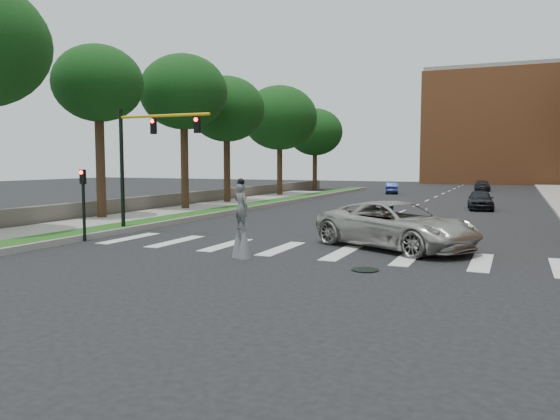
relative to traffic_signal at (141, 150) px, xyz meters
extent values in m
plane|color=black|center=(9.78, -3.00, -4.15)|extent=(160.00, 160.00, 0.00)
cube|color=#1A4B15|center=(-1.72, 17.00, -4.03)|extent=(2.00, 60.00, 0.25)
cube|color=#969690|center=(-0.67, 17.00, -4.01)|extent=(0.20, 60.00, 0.28)
cube|color=gray|center=(-4.72, 7.00, -4.06)|extent=(4.00, 60.00, 0.18)
cube|color=#5A554D|center=(-7.22, 19.00, -3.60)|extent=(0.50, 56.00, 1.10)
cylinder|color=black|center=(12.78, -5.00, -4.13)|extent=(0.90, 0.90, 0.04)
cube|color=#B9683A|center=(15.78, 75.00, 4.85)|extent=(26.00, 14.00, 18.00)
cylinder|color=black|center=(-1.22, 0.00, -1.05)|extent=(0.20, 0.20, 6.20)
cylinder|color=gold|center=(1.38, 0.00, 1.65)|extent=(5.20, 0.14, 0.14)
cube|color=black|center=(0.78, 0.00, 1.15)|extent=(0.28, 0.18, 0.75)
cylinder|color=#FF0C0C|center=(0.78, -0.10, 1.40)|extent=(0.18, 0.06, 0.18)
cube|color=black|center=(3.28, 0.00, 1.15)|extent=(0.28, 0.18, 0.75)
cylinder|color=#FF0C0C|center=(3.28, -0.10, 1.40)|extent=(0.18, 0.06, 0.18)
cylinder|color=black|center=(-0.52, -3.50, -2.65)|extent=(0.14, 0.14, 3.00)
cube|color=black|center=(-0.52, -3.50, -1.25)|extent=(0.25, 0.16, 0.65)
cylinder|color=#FF0C0C|center=(-0.52, -3.60, -1.05)|extent=(0.16, 0.05, 0.16)
cylinder|color=#342114|center=(8.10, -4.55, -3.62)|extent=(0.07, 0.07, 1.05)
cylinder|color=#342114|center=(7.79, -4.45, -3.62)|extent=(0.07, 0.07, 1.05)
cone|color=#5C5C60|center=(8.10, -4.55, -3.49)|extent=(0.52, 0.52, 1.32)
cone|color=#5C5C60|center=(7.79, -4.45, -3.49)|extent=(0.52, 0.52, 1.32)
imported|color=#5C5C60|center=(7.95, -4.50, -2.24)|extent=(0.73, 0.60, 1.72)
sphere|color=black|center=(7.95, -4.50, -1.31)|extent=(0.26, 0.26, 0.26)
cylinder|color=black|center=(7.95, -4.50, -1.36)|extent=(0.34, 0.34, 0.02)
cube|color=yellow|center=(7.99, -4.37, -1.76)|extent=(0.22, 0.05, 0.10)
imported|color=#ADABA4|center=(12.79, 0.00, -3.18)|extent=(7.66, 6.09, 1.94)
imported|color=black|center=(14.86, 20.77, -3.42)|extent=(2.23, 4.48, 1.47)
imported|color=navy|center=(4.47, 38.80, -3.53)|extent=(2.04, 3.95, 1.24)
imported|color=black|center=(13.49, 48.43, -3.52)|extent=(2.19, 4.50, 1.26)
cylinder|color=#342114|center=(-6.05, 3.88, -0.69)|extent=(0.56, 0.56, 6.92)
ellipsoid|color=black|center=(-6.05, 3.88, 4.12)|extent=(5.41, 5.41, 4.60)
cylinder|color=#342114|center=(-4.98, 11.47, -0.65)|extent=(0.56, 0.56, 7.00)
ellipsoid|color=black|center=(-4.98, 11.47, 4.43)|extent=(6.34, 6.34, 5.39)
cylinder|color=#342114|center=(-5.27, 18.33, -0.97)|extent=(0.56, 0.56, 6.36)
ellipsoid|color=black|center=(-5.27, 18.33, 3.82)|extent=(6.43, 6.43, 5.47)
cylinder|color=#342114|center=(-5.25, 29.49, -1.09)|extent=(0.56, 0.56, 6.12)
ellipsoid|color=black|center=(-5.25, 29.49, 3.90)|extent=(7.73, 7.73, 6.57)
cylinder|color=#342114|center=(-5.81, 41.78, -1.39)|extent=(0.56, 0.56, 5.53)
ellipsoid|color=black|center=(-5.81, 41.78, 3.08)|extent=(6.82, 6.82, 5.80)
camera|label=1|loc=(17.24, -22.35, -0.58)|focal=35.00mm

